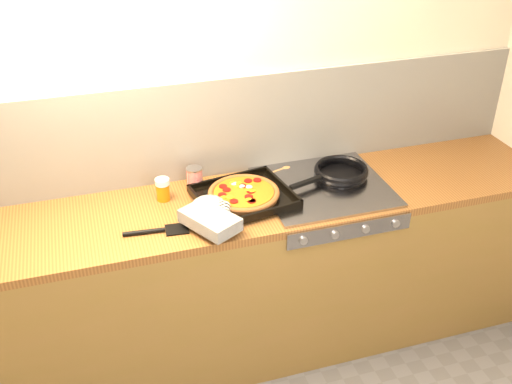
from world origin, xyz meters
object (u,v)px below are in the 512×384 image
object	(u,v)px
tomato_can	(195,178)
juice_glass	(163,189)
pizza_on_tray	(234,200)
frying_pan	(340,172)

from	to	relation	value
tomato_can	juice_glass	bearing A→B (deg)	-160.16
pizza_on_tray	frying_pan	bearing A→B (deg)	10.82
tomato_can	juice_glass	xyz separation A→B (m)	(-0.16, -0.06, 0.00)
frying_pan	tomato_can	size ratio (longest dim) A/B	4.21
frying_pan	tomato_can	xyz separation A→B (m)	(-0.71, 0.12, 0.02)
frying_pan	tomato_can	distance (m)	0.72
pizza_on_tray	frying_pan	size ratio (longest dim) A/B	1.22
frying_pan	juice_glass	bearing A→B (deg)	175.66
pizza_on_tray	frying_pan	xyz separation A→B (m)	(0.58, 0.11, -0.01)
juice_glass	tomato_can	bearing A→B (deg)	19.84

